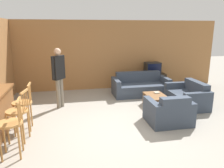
# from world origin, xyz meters

# --- Properties ---
(ground_plane) EXTENTS (24.00, 24.00, 0.00)m
(ground_plane) POSITION_xyz_m (0.00, 0.00, 0.00)
(ground_plane) COLOR gray
(wall_back) EXTENTS (9.40, 0.08, 2.60)m
(wall_back) POSITION_xyz_m (0.00, 3.63, 1.30)
(wall_back) COLOR #9E6B3D
(wall_back) RESTS_ON ground_plane
(bar_chair_near) EXTENTS (0.46, 0.46, 1.09)m
(bar_chair_near) POSITION_xyz_m (-2.27, -0.76, 0.59)
(bar_chair_near) COLOR #B77F42
(bar_chair_near) RESTS_ON ground_plane
(bar_chair_mid) EXTENTS (0.51, 0.51, 1.09)m
(bar_chair_mid) POSITION_xyz_m (-2.27, -0.16, 0.59)
(bar_chair_mid) COLOR #B77F42
(bar_chair_mid) RESTS_ON ground_plane
(bar_chair_far) EXTENTS (0.45, 0.45, 1.09)m
(bar_chair_far) POSITION_xyz_m (-2.27, 0.37, 0.59)
(bar_chair_far) COLOR #B77F42
(bar_chair_far) RESTS_ON ground_plane
(couch_far) EXTENTS (1.95, 0.92, 0.78)m
(couch_far) POSITION_xyz_m (1.25, 2.53, 0.28)
(couch_far) COLOR #384251
(couch_far) RESTS_ON ground_plane
(armchair_near) EXTENTS (1.02, 0.87, 0.76)m
(armchair_near) POSITION_xyz_m (1.16, 0.04, 0.28)
(armchair_near) COLOR #384251
(armchair_near) RESTS_ON ground_plane
(loveseat_right) EXTENTS (0.84, 1.37, 0.75)m
(loveseat_right) POSITION_xyz_m (2.28, 1.12, 0.28)
(loveseat_right) COLOR #384251
(loveseat_right) RESTS_ON ground_plane
(coffee_table) EXTENTS (0.56, 0.87, 0.37)m
(coffee_table) POSITION_xyz_m (1.30, 1.19, 0.31)
(coffee_table) COLOR brown
(coffee_table) RESTS_ON ground_plane
(tv_unit) EXTENTS (1.04, 0.44, 0.57)m
(tv_unit) POSITION_xyz_m (1.98, 3.29, 0.29)
(tv_unit) COLOR #2D2319
(tv_unit) RESTS_ON ground_plane
(tv) EXTENTS (0.58, 0.41, 0.45)m
(tv) POSITION_xyz_m (1.98, 3.29, 0.80)
(tv) COLOR black
(tv) RESTS_ON tv_unit
(book_on_table) EXTENTS (0.16, 0.16, 0.03)m
(book_on_table) POSITION_xyz_m (1.40, 1.40, 0.38)
(book_on_table) COLOR #B7AD99
(book_on_table) RESTS_ON coffee_table
(person_by_window) EXTENTS (0.37, 0.41, 1.76)m
(person_by_window) POSITION_xyz_m (-1.50, 1.74, 1.01)
(person_by_window) COLOR #756B5B
(person_by_window) RESTS_ON ground_plane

